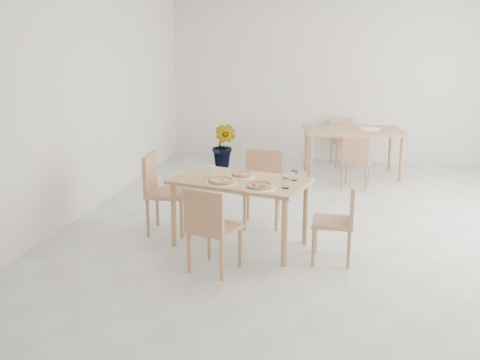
% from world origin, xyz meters
% --- Properties ---
extents(main_table, '(1.55, 1.09, 0.75)m').
position_xyz_m(main_table, '(-0.82, -0.90, 0.66)').
color(main_table, tan).
rests_on(main_table, ground).
extents(chair_south, '(0.53, 0.53, 0.86)m').
position_xyz_m(chair_south, '(-0.95, -1.66, 0.50)').
color(chair_south, tan).
rests_on(chair_south, ground).
extents(chair_north, '(0.48, 0.48, 0.89)m').
position_xyz_m(chair_north, '(-0.71, -0.12, 0.51)').
color(chair_north, tan).
rests_on(chair_north, ground).
extents(chair_west, '(0.49, 0.49, 0.92)m').
position_xyz_m(chair_west, '(-1.80, -0.67, 0.54)').
color(chair_west, tan).
rests_on(chair_west, ground).
extents(chair_east, '(0.41, 0.41, 0.82)m').
position_xyz_m(chair_east, '(0.26, -1.11, 0.48)').
color(chair_east, tan).
rests_on(chair_east, ground).
extents(plate_margherita, '(0.32, 0.32, 0.02)m').
position_xyz_m(plate_margherita, '(-0.97, -1.12, 0.76)').
color(plate_margherita, white).
rests_on(plate_margherita, main_table).
extents(plate_mushroom, '(0.30, 0.30, 0.02)m').
position_xyz_m(plate_mushroom, '(-0.82, -0.81, 0.76)').
color(plate_mushroom, white).
rests_on(plate_mushroom, main_table).
extents(plate_pepperoni, '(0.35, 0.35, 0.02)m').
position_xyz_m(plate_pepperoni, '(-0.56, -1.22, 0.76)').
color(plate_pepperoni, white).
rests_on(plate_pepperoni, main_table).
extents(pizza_margherita, '(0.35, 0.35, 0.03)m').
position_xyz_m(pizza_margherita, '(-0.97, -1.12, 0.78)').
color(pizza_margherita, tan).
rests_on(pizza_margherita, plate_margherita).
extents(pizza_mushroom, '(0.27, 0.27, 0.03)m').
position_xyz_m(pizza_mushroom, '(-0.82, -0.81, 0.78)').
color(pizza_mushroom, tan).
rests_on(pizza_mushroom, plate_mushroom).
extents(pizza_pepperoni, '(0.28, 0.28, 0.03)m').
position_xyz_m(pizza_pepperoni, '(-0.56, -1.22, 0.78)').
color(pizza_pepperoni, tan).
rests_on(pizza_pepperoni, plate_pepperoni).
extents(tumbler_a, '(0.08, 0.08, 0.10)m').
position_xyz_m(tumbler_a, '(-0.25, -0.82, 0.80)').
color(tumbler_a, white).
rests_on(tumbler_a, main_table).
extents(tumbler_b, '(0.08, 0.08, 0.10)m').
position_xyz_m(tumbler_b, '(-0.30, -1.14, 0.80)').
color(tumbler_b, white).
rests_on(tumbler_b, main_table).
extents(napkin_holder, '(0.12, 0.07, 0.13)m').
position_xyz_m(napkin_holder, '(-1.17, -0.88, 0.81)').
color(napkin_holder, silver).
rests_on(napkin_holder, main_table).
extents(fork_a, '(0.05, 0.18, 0.01)m').
position_xyz_m(fork_a, '(-0.39, -0.73, 0.75)').
color(fork_a, silver).
rests_on(fork_a, main_table).
extents(fork_b, '(0.06, 0.19, 0.01)m').
position_xyz_m(fork_b, '(-1.06, -0.61, 0.75)').
color(fork_b, silver).
rests_on(fork_b, main_table).
extents(second_table, '(1.66, 1.14, 0.75)m').
position_xyz_m(second_table, '(0.30, 2.41, 0.67)').
color(second_table, tan).
rests_on(second_table, ground).
extents(chair_back_s, '(0.44, 0.44, 0.79)m').
position_xyz_m(chair_back_s, '(0.37, 1.64, 0.46)').
color(chair_back_s, tan).
rests_on(chair_back_s, ground).
extents(chair_back_n, '(0.50, 0.50, 0.80)m').
position_xyz_m(chair_back_n, '(0.12, 3.23, 0.46)').
color(chair_back_n, tan).
rests_on(chair_back_n, ground).
extents(plate_empty, '(0.33, 0.33, 0.02)m').
position_xyz_m(plate_empty, '(0.55, 2.51, 0.76)').
color(plate_empty, white).
rests_on(plate_empty, second_table).
extents(potted_plant, '(0.51, 0.46, 0.77)m').
position_xyz_m(potted_plant, '(-1.83, 2.51, 0.39)').
color(potted_plant, '#285D1C').
rests_on(potted_plant, ground).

